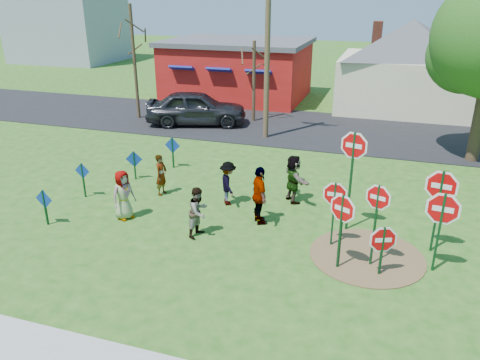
# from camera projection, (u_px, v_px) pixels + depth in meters

# --- Properties ---
(ground) EXTENTS (120.00, 120.00, 0.00)m
(ground) POSITION_uv_depth(u_px,v_px,m) (228.00, 219.00, 15.36)
(ground) COLOR #244F16
(ground) RESTS_ON ground
(road) EXTENTS (120.00, 7.50, 0.04)m
(road) POSITION_uv_depth(u_px,v_px,m) (297.00, 128.00, 25.49)
(road) COLOR black
(road) RESTS_ON ground
(dirt_patch) EXTENTS (3.20, 3.20, 0.03)m
(dirt_patch) POSITION_uv_depth(u_px,v_px,m) (367.00, 256.00, 13.20)
(dirt_patch) COLOR brown
(dirt_patch) RESTS_ON ground
(red_building) EXTENTS (9.40, 7.69, 3.90)m
(red_building) POSITION_uv_depth(u_px,v_px,m) (238.00, 69.00, 32.04)
(red_building) COLOR maroon
(red_building) RESTS_ON ground
(cream_house) EXTENTS (9.40, 9.40, 6.50)m
(cream_house) POSITION_uv_depth(u_px,v_px,m) (409.00, 61.00, 28.58)
(cream_house) COLOR beige
(cream_house) RESTS_ON ground
(distant_building) EXTENTS (10.00, 8.00, 8.00)m
(distant_building) POSITION_uv_depth(u_px,v_px,m) (67.00, 21.00, 48.22)
(distant_building) COLOR #8C939E
(distant_building) RESTS_ON ground
(stop_sign_a) EXTENTS (0.91, 0.50, 2.28)m
(stop_sign_a) POSITION_uv_depth(u_px,v_px,m) (342.00, 215.00, 12.09)
(stop_sign_a) COLOR #103B1E
(stop_sign_a) RESTS_ON ground
(stop_sign_b) EXTENTS (1.07, 0.31, 3.31)m
(stop_sign_b) POSITION_uv_depth(u_px,v_px,m) (353.00, 156.00, 13.81)
(stop_sign_b) COLOR #103B1E
(stop_sign_b) RESTS_ON ground
(stop_sign_c) EXTENTS (0.87, 0.35, 2.49)m
(stop_sign_c) POSITION_uv_depth(u_px,v_px,m) (377.00, 207.00, 12.14)
(stop_sign_c) COLOR #103B1E
(stop_sign_c) RESTS_ON ground
(stop_sign_d) EXTENTS (1.17, 0.24, 2.61)m
(stop_sign_d) POSITION_uv_depth(u_px,v_px,m) (441.00, 192.00, 12.83)
(stop_sign_d) COLOR #103B1E
(stop_sign_d) RESTS_ON ground
(stop_sign_e) EXTENTS (0.92, 0.38, 1.54)m
(stop_sign_e) POSITION_uv_depth(u_px,v_px,m) (383.00, 242.00, 12.00)
(stop_sign_e) COLOR #103B1E
(stop_sign_e) RESTS_ON ground
(stop_sign_f) EXTENTS (1.16, 0.17, 2.40)m
(stop_sign_f) POSITION_uv_depth(u_px,v_px,m) (442.00, 214.00, 11.93)
(stop_sign_f) COLOR #103B1E
(stop_sign_f) RESTS_ON ground
(stop_sign_g) EXTENTS (0.94, 0.06, 2.12)m
(stop_sign_g) POSITION_uv_depth(u_px,v_px,m) (334.00, 200.00, 13.24)
(stop_sign_g) COLOR #103B1E
(stop_sign_g) RESTS_ON ground
(blue_diamond_a) EXTENTS (0.64, 0.06, 1.21)m
(blue_diamond_a) POSITION_uv_depth(u_px,v_px,m) (45.00, 203.00, 14.72)
(blue_diamond_a) COLOR #103B1E
(blue_diamond_a) RESTS_ON ground
(blue_diamond_b) EXTENTS (0.59, 0.06, 1.31)m
(blue_diamond_b) POSITION_uv_depth(u_px,v_px,m) (83.00, 176.00, 16.70)
(blue_diamond_b) COLOR #103B1E
(blue_diamond_b) RESTS_ON ground
(blue_diamond_c) EXTENTS (0.65, 0.18, 1.18)m
(blue_diamond_c) POSITION_uv_depth(u_px,v_px,m) (134.00, 162.00, 18.33)
(blue_diamond_c) COLOR #103B1E
(blue_diamond_c) RESTS_ON ground
(blue_diamond_d) EXTENTS (0.69, 0.07, 1.33)m
(blue_diamond_d) POSITION_uv_depth(u_px,v_px,m) (173.00, 149.00, 19.51)
(blue_diamond_d) COLOR #103B1E
(blue_diamond_d) RESTS_ON ground
(person_a) EXTENTS (0.81, 0.96, 1.66)m
(person_a) POSITION_uv_depth(u_px,v_px,m) (123.00, 195.00, 15.12)
(person_a) COLOR #4B4C9A
(person_a) RESTS_ON ground
(person_b) EXTENTS (0.41, 0.59, 1.52)m
(person_b) POSITION_uv_depth(u_px,v_px,m) (161.00, 175.00, 16.96)
(person_b) COLOR #22786B
(person_b) RESTS_ON ground
(person_c) EXTENTS (0.77, 0.89, 1.57)m
(person_c) POSITION_uv_depth(u_px,v_px,m) (199.00, 212.00, 14.07)
(person_c) COLOR brown
(person_c) RESTS_ON ground
(person_d) EXTENTS (1.01, 1.16, 1.56)m
(person_d) POSITION_uv_depth(u_px,v_px,m) (228.00, 183.00, 16.15)
(person_d) COLOR #35353B
(person_d) RESTS_ON ground
(person_e) EXTENTS (1.00, 1.20, 1.92)m
(person_e) POSITION_uv_depth(u_px,v_px,m) (260.00, 196.00, 14.74)
(person_e) COLOR #4E2A57
(person_e) RESTS_ON ground
(person_f) EXTENTS (1.35, 1.60, 1.73)m
(person_f) POSITION_uv_depth(u_px,v_px,m) (293.00, 179.00, 16.32)
(person_f) COLOR #245A32
(person_f) RESTS_ON ground
(suv) EXTENTS (5.84, 3.68, 1.85)m
(suv) POSITION_uv_depth(u_px,v_px,m) (196.00, 108.00, 25.74)
(suv) COLOR #333338
(suv) RESTS_ON road
(utility_pole) EXTENTS (2.04, 0.32, 8.35)m
(utility_pole) POSITION_uv_depth(u_px,v_px,m) (267.00, 49.00, 22.17)
(utility_pole) COLOR #4C3823
(utility_pole) RESTS_ON ground
(bare_tree_west) EXTENTS (1.80, 1.80, 6.32)m
(bare_tree_west) POSITION_uv_depth(u_px,v_px,m) (133.00, 46.00, 25.89)
(bare_tree_west) COLOR #382819
(bare_tree_west) RESTS_ON ground
(bare_tree_east) EXTENTS (1.80, 1.80, 4.46)m
(bare_tree_east) POSITION_uv_depth(u_px,v_px,m) (254.00, 70.00, 25.73)
(bare_tree_east) COLOR #382819
(bare_tree_east) RESTS_ON ground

